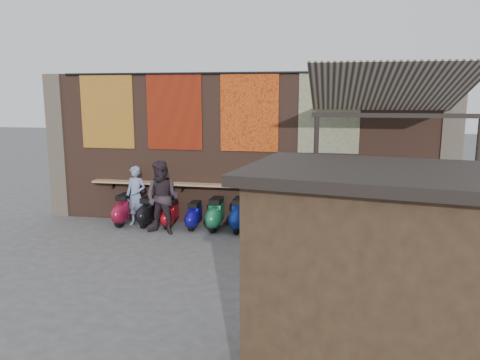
{
  "coord_description": "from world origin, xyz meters",
  "views": [
    {
      "loc": [
        2.36,
        -9.35,
        3.45
      ],
      "look_at": [
        0.31,
        1.2,
        1.48
      ],
      "focal_mm": 35.0,
      "sensor_mm": 36.0,
      "label": 1
    }
  ],
  "objects_px": {
    "scooter_stool_7": "(290,218)",
    "scooter_stool_8": "(313,220)",
    "diner_right": "(162,198)",
    "scooter_stool_1": "(147,212)",
    "shopper_grey": "(413,219)",
    "shelf_box": "(297,183)",
    "scooter_stool_3": "(194,216)",
    "scooter_stool_6": "(265,218)",
    "scooter_stool_2": "(170,214)",
    "market_stall": "(363,288)",
    "diner_left": "(136,196)",
    "scooter_stool_4": "(216,214)",
    "shopper_navy": "(315,213)",
    "scooter_stool_5": "(239,215)",
    "shopper_tan": "(296,206)",
    "scooter_stool_0": "(124,210)"
  },
  "relations": [
    {
      "from": "scooter_stool_0",
      "to": "scooter_stool_5",
      "type": "distance_m",
      "value": 3.14
    },
    {
      "from": "scooter_stool_7",
      "to": "scooter_stool_8",
      "type": "height_order",
      "value": "scooter_stool_7"
    },
    {
      "from": "scooter_stool_0",
      "to": "scooter_stool_1",
      "type": "distance_m",
      "value": 0.65
    },
    {
      "from": "scooter_stool_6",
      "to": "shopper_grey",
      "type": "distance_m",
      "value": 3.68
    },
    {
      "from": "scooter_stool_2",
      "to": "diner_right",
      "type": "relative_size",
      "value": 0.4
    },
    {
      "from": "scooter_stool_5",
      "to": "shopper_tan",
      "type": "xyz_separation_m",
      "value": [
        1.49,
        -0.7,
        0.48
      ]
    },
    {
      "from": "scooter_stool_0",
      "to": "scooter_stool_3",
      "type": "relative_size",
      "value": 1.17
    },
    {
      "from": "shelf_box",
      "to": "scooter_stool_7",
      "type": "height_order",
      "value": "shelf_box"
    },
    {
      "from": "scooter_stool_0",
      "to": "diner_left",
      "type": "distance_m",
      "value": 0.53
    },
    {
      "from": "shelf_box",
      "to": "shopper_tan",
      "type": "xyz_separation_m",
      "value": [
        0.06,
        -1.0,
        -0.35
      ]
    },
    {
      "from": "diner_left",
      "to": "shopper_navy",
      "type": "height_order",
      "value": "shopper_navy"
    },
    {
      "from": "scooter_stool_4",
      "to": "diner_right",
      "type": "relative_size",
      "value": 0.47
    },
    {
      "from": "scooter_stool_8",
      "to": "market_stall",
      "type": "bearing_deg",
      "value": -82.8
    },
    {
      "from": "scooter_stool_3",
      "to": "market_stall",
      "type": "xyz_separation_m",
      "value": [
        3.84,
        -6.13,
        0.93
      ]
    },
    {
      "from": "scooter_stool_3",
      "to": "scooter_stool_8",
      "type": "height_order",
      "value": "scooter_stool_8"
    },
    {
      "from": "scooter_stool_8",
      "to": "market_stall",
      "type": "relative_size",
      "value": 0.31
    },
    {
      "from": "shelf_box",
      "to": "scooter_stool_2",
      "type": "bearing_deg",
      "value": -174.82
    },
    {
      "from": "scooter_stool_0",
      "to": "scooter_stool_4",
      "type": "relative_size",
      "value": 1.0
    },
    {
      "from": "diner_left",
      "to": "shopper_navy",
      "type": "bearing_deg",
      "value": -4.58
    },
    {
      "from": "scooter_stool_3",
      "to": "scooter_stool_4",
      "type": "relative_size",
      "value": 0.86
    },
    {
      "from": "shopper_grey",
      "to": "market_stall",
      "type": "distance_m",
      "value": 4.75
    },
    {
      "from": "shelf_box",
      "to": "shopper_grey",
      "type": "distance_m",
      "value": 3.16
    },
    {
      "from": "scooter_stool_2",
      "to": "market_stall",
      "type": "bearing_deg",
      "value": -53.82
    },
    {
      "from": "scooter_stool_7",
      "to": "diner_left",
      "type": "xyz_separation_m",
      "value": [
        -4.1,
        0.03,
        0.38
      ]
    },
    {
      "from": "shelf_box",
      "to": "scooter_stool_1",
      "type": "distance_m",
      "value": 4.03
    },
    {
      "from": "scooter_stool_3",
      "to": "scooter_stool_6",
      "type": "relative_size",
      "value": 0.9
    },
    {
      "from": "shelf_box",
      "to": "scooter_stool_7",
      "type": "distance_m",
      "value": 0.9
    },
    {
      "from": "scooter_stool_6",
      "to": "diner_left",
      "type": "height_order",
      "value": "diner_left"
    },
    {
      "from": "shopper_tan",
      "to": "scooter_stool_8",
      "type": "bearing_deg",
      "value": 21.01
    },
    {
      "from": "scooter_stool_2",
      "to": "scooter_stool_8",
      "type": "relative_size",
      "value": 0.93
    },
    {
      "from": "shopper_navy",
      "to": "scooter_stool_8",
      "type": "bearing_deg",
      "value": -85.38
    },
    {
      "from": "scooter_stool_6",
      "to": "shopper_tan",
      "type": "height_order",
      "value": "shopper_tan"
    },
    {
      "from": "scooter_stool_7",
      "to": "diner_right",
      "type": "distance_m",
      "value": 3.23
    },
    {
      "from": "scooter_stool_7",
      "to": "shopper_grey",
      "type": "height_order",
      "value": "shopper_grey"
    },
    {
      "from": "scooter_stool_7",
      "to": "shopper_grey",
      "type": "bearing_deg",
      "value": -30.79
    },
    {
      "from": "shopper_grey",
      "to": "diner_right",
      "type": "bearing_deg",
      "value": 4.32
    },
    {
      "from": "scooter_stool_0",
      "to": "scooter_stool_7",
      "type": "distance_m",
      "value": 4.45
    },
    {
      "from": "diner_right",
      "to": "shopper_navy",
      "type": "relative_size",
      "value": 1.03
    },
    {
      "from": "diner_left",
      "to": "shopper_grey",
      "type": "xyz_separation_m",
      "value": [
        6.72,
        -1.6,
        0.14
      ]
    },
    {
      "from": "diner_left",
      "to": "diner_right",
      "type": "bearing_deg",
      "value": -21.48
    },
    {
      "from": "scooter_stool_2",
      "to": "scooter_stool_5",
      "type": "height_order",
      "value": "scooter_stool_5"
    },
    {
      "from": "scooter_stool_1",
      "to": "scooter_stool_7",
      "type": "relative_size",
      "value": 0.91
    },
    {
      "from": "scooter_stool_1",
      "to": "diner_left",
      "type": "distance_m",
      "value": 0.51
    },
    {
      "from": "scooter_stool_8",
      "to": "diner_left",
      "type": "relative_size",
      "value": 0.49
    },
    {
      "from": "scooter_stool_0",
      "to": "scooter_stool_3",
      "type": "distance_m",
      "value": 1.96
    },
    {
      "from": "scooter_stool_1",
      "to": "shopper_grey",
      "type": "xyz_separation_m",
      "value": [
        6.43,
        -1.62,
        0.55
      ]
    },
    {
      "from": "scooter_stool_4",
      "to": "shopper_grey",
      "type": "xyz_separation_m",
      "value": [
        4.56,
        -1.6,
        0.53
      ]
    },
    {
      "from": "diner_left",
      "to": "shopper_tan",
      "type": "distance_m",
      "value": 4.33
    },
    {
      "from": "diner_right",
      "to": "shopper_grey",
      "type": "height_order",
      "value": "shopper_grey"
    },
    {
      "from": "shelf_box",
      "to": "scooter_stool_0",
      "type": "bearing_deg",
      "value": -175.99
    }
  ]
}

